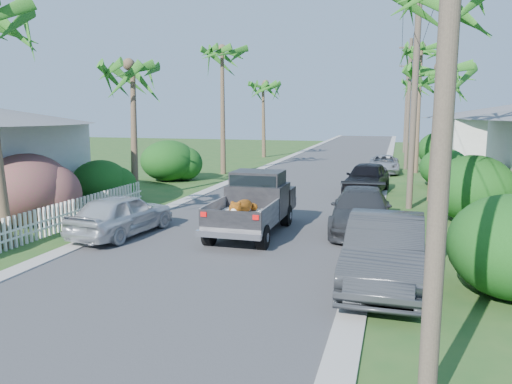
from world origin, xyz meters
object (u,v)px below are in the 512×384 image
(palm_r_c, at_px, (421,48))
(parked_car_ln, at_px, (122,215))
(palm_l_c, at_px, (222,50))
(palm_r_b, at_px, (438,68))
(utility_pole_b, at_px, (414,99))
(parked_car_rf, at_px, (367,178))
(utility_pole_a, at_px, (446,71))
(parked_car_rm, at_px, (361,211))
(palm_l_d, at_px, (264,84))
(pickup_truck, at_px, (256,202))
(parked_car_rd, at_px, (384,164))
(utility_pole_c, at_px, (409,104))
(palm_r_d, at_px, (418,82))
(parked_car_rn, at_px, (385,251))
(utility_pole_d, at_px, (406,106))
(palm_l_b, at_px, (131,65))

(palm_r_c, bearing_deg, parked_car_ln, -115.67)
(palm_l_c, relative_size, palm_r_b, 1.28)
(palm_l_c, height_order, utility_pole_b, palm_l_c)
(parked_car_rf, height_order, utility_pole_a, utility_pole_a)
(parked_car_rm, distance_m, palm_l_d, 28.29)
(pickup_truck, xyz_separation_m, parked_car_rd, (3.74, 17.90, -0.42))
(palm_r_b, relative_size, utility_pole_c, 0.80)
(parked_car_rf, bearing_deg, pickup_truck, -102.28)
(parked_car_ln, height_order, palm_r_d, palm_r_d)
(utility_pole_a, height_order, utility_pole_c, same)
(pickup_truck, height_order, parked_car_rn, pickup_truck)
(palm_l_c, bearing_deg, utility_pole_b, -37.81)
(palm_l_c, distance_m, utility_pole_d, 24.22)
(utility_pole_a, height_order, utility_pole_d, same)
(parked_car_rn, distance_m, palm_l_b, 15.68)
(utility_pole_a, distance_m, utility_pole_b, 15.00)
(parked_car_rd, height_order, parked_car_ln, parked_car_ln)
(parked_car_ln, distance_m, palm_l_c, 18.17)
(parked_car_ln, bearing_deg, utility_pole_d, -97.31)
(palm_l_c, xyz_separation_m, utility_pole_c, (11.60, 6.00, -3.31))
(parked_car_ln, distance_m, utility_pole_a, 12.53)
(palm_r_c, distance_m, palm_r_d, 14.07)
(utility_pole_a, bearing_deg, palm_r_d, 88.77)
(palm_r_c, relative_size, utility_pole_d, 1.04)
(utility_pole_a, bearing_deg, palm_l_d, 108.58)
(palm_r_b, bearing_deg, parked_car_rf, 153.63)
(utility_pole_d, bearing_deg, palm_r_c, -87.98)
(palm_r_b, bearing_deg, pickup_truck, -128.83)
(palm_l_d, bearing_deg, palm_r_c, -32.21)
(parked_car_ln, xyz_separation_m, utility_pole_d, (9.26, 37.52, 3.89))
(parked_car_rd, xyz_separation_m, palm_l_c, (-10.17, -3.24, 7.32))
(palm_l_b, bearing_deg, palm_l_d, 89.22)
(pickup_truck, relative_size, palm_l_c, 0.56)
(palm_l_d, distance_m, utility_pole_b, 24.31)
(pickup_truck, bearing_deg, utility_pole_c, 75.96)
(parked_car_ln, height_order, palm_l_b, palm_l_b)
(utility_pole_d, bearing_deg, parked_car_rn, -91.06)
(palm_l_b, xyz_separation_m, palm_l_c, (0.80, 10.00, 1.77))
(parked_car_rn, distance_m, parked_car_rm, 5.44)
(parked_car_rf, xyz_separation_m, palm_l_b, (-10.40, -4.49, 5.37))
(palm_r_c, bearing_deg, parked_car_rd, -159.42)
(palm_r_c, bearing_deg, parked_car_rf, -105.29)
(utility_pole_a, bearing_deg, parked_car_rm, 99.23)
(palm_l_b, bearing_deg, parked_car_rm, -18.88)
(utility_pole_b, bearing_deg, palm_r_d, 88.09)
(parked_car_rn, relative_size, utility_pole_b, 0.55)
(palm_l_b, height_order, utility_pole_b, utility_pole_b)
(palm_l_b, distance_m, utility_pole_c, 20.30)
(parked_car_ln, bearing_deg, palm_r_b, -130.60)
(utility_pole_b, xyz_separation_m, utility_pole_c, (0.00, 15.00, 0.00))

